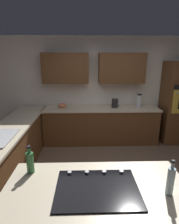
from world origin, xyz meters
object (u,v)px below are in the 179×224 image
object	(u,v)px
wall_oven	(179,103)
mixing_bowl	(62,105)
oil_bottle	(30,162)
blender	(139,102)
second_bottle	(171,180)
cooktop	(97,188)
kettle	(115,103)

from	to	relation	value
wall_oven	mixing_bowl	world-z (taller)	wall_oven
mixing_bowl	oil_bottle	size ratio (longest dim) A/B	0.69
blender	second_bottle	xyz separation A→B (m)	(0.61, 3.04, -0.00)
mixing_bowl	wall_oven	bearing A→B (deg)	179.11
cooktop	oil_bottle	world-z (taller)	oil_bottle
wall_oven	oil_bottle	size ratio (longest dim) A/B	6.63
mixing_bowl	kettle	world-z (taller)	kettle
kettle	cooktop	bearing A→B (deg)	77.71
wall_oven	second_bottle	bearing A→B (deg)	61.72
kettle	mixing_bowl	bearing A→B (deg)	0.00
wall_oven	kettle	bearing A→B (deg)	-1.61
blender	oil_bottle	distance (m)	3.30
wall_oven	mixing_bowl	distance (m)	2.90
kettle	wall_oven	bearing A→B (deg)	178.39
oil_bottle	mixing_bowl	bearing A→B (deg)	-90.56
mixing_bowl	second_bottle	distance (m)	3.30
kettle	oil_bottle	xyz separation A→B (m)	(1.33, 2.68, 0.02)
second_bottle	blender	bearing A→B (deg)	-101.37
cooktop	kettle	world-z (taller)	kettle
mixing_bowl	second_bottle	size ratio (longest dim) A/B	0.62
oil_bottle	wall_oven	bearing A→B (deg)	-138.02
mixing_bowl	blender	bearing A→B (deg)	-180.00
oil_bottle	cooktop	bearing A→B (deg)	157.79
wall_oven	second_bottle	size ratio (longest dim) A/B	6.01
cooktop	kettle	size ratio (longest dim) A/B	3.55
oil_bottle	kettle	bearing A→B (deg)	-116.35
kettle	second_bottle	xyz separation A→B (m)	(0.01, 3.04, 0.03)
cooktop	kettle	bearing A→B (deg)	-102.29
mixing_bowl	cooktop	bearing A→B (deg)	102.51
wall_oven	mixing_bowl	bearing A→B (deg)	-0.89
mixing_bowl	oil_bottle	distance (m)	2.68
mixing_bowl	oil_bottle	bearing A→B (deg)	89.44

